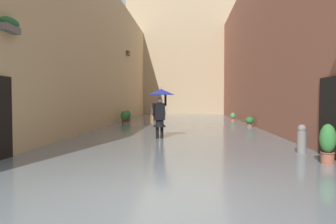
{
  "coord_description": "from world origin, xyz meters",
  "views": [
    {
      "loc": [
        -0.48,
        4.86,
        1.62
      ],
      "look_at": [
        0.24,
        -6.48,
        1.17
      ],
      "focal_mm": 33.82,
      "sensor_mm": 36.0,
      "label": 1
    }
  ],
  "objects": [
    {
      "name": "building_facade_left",
      "position": [
        -5.02,
        -13.8,
        4.59
      ],
      "size": [
        2.04,
        31.61,
        9.17
      ],
      "color": "#935642",
      "rests_on": "ground_plane"
    },
    {
      "name": "flood_water",
      "position": [
        0.0,
        -13.8,
        0.07
      ],
      "size": [
        9.03,
        33.61,
        0.14
      ],
      "primitive_type": "cube",
      "color": "slate",
      "rests_on": "ground_plane"
    },
    {
      "name": "potted_plant_mid_right",
      "position": [
        3.59,
        -16.18,
        0.48
      ],
      "size": [
        0.45,
        0.45,
        0.92
      ],
      "color": "#9E563D",
      "rests_on": "ground_plane"
    },
    {
      "name": "ground_plane",
      "position": [
        0.0,
        -13.8,
        0.0
      ],
      "size": [
        69.01,
        69.01,
        0.0
      ],
      "primitive_type": "plane",
      "color": "#605B56"
    },
    {
      "name": "person_wading",
      "position": [
        0.57,
        -7.08,
        1.48
      ],
      "size": [
        1.03,
        1.03,
        2.09
      ],
      "color": "black",
      "rests_on": "ground_plane"
    },
    {
      "name": "mooring_bollard",
      "position": [
        -3.61,
        -4.01,
        0.47
      ],
      "size": [
        0.25,
        0.25,
        0.94
      ],
      "color": "slate",
      "rests_on": "ground_plane"
    },
    {
      "name": "potted_plant_mid_left",
      "position": [
        -3.69,
        -2.59,
        0.58
      ],
      "size": [
        0.36,
        0.36,
        1.06
      ],
      "color": "brown",
      "rests_on": "ground_plane"
    },
    {
      "name": "potted_plant_near_left",
      "position": [
        -3.57,
        -17.16,
        0.37
      ],
      "size": [
        0.34,
        0.34,
        0.71
      ],
      "color": "#9E563D",
      "rests_on": "ground_plane"
    },
    {
      "name": "building_facade_far",
      "position": [
        0.0,
        -28.51,
        6.67
      ],
      "size": [
        11.83,
        1.8,
        13.33
      ],
      "primitive_type": "cube",
      "color": "tan",
      "rests_on": "ground_plane"
    },
    {
      "name": "building_facade_right",
      "position": [
        5.02,
        -13.8,
        4.23
      ],
      "size": [
        2.04,
        31.61,
        8.46
      ],
      "color": "tan",
      "rests_on": "ground_plane"
    },
    {
      "name": "potted_plant_far_left",
      "position": [
        -3.79,
        -12.37,
        0.39
      ],
      "size": [
        0.42,
        0.42,
        0.69
      ],
      "color": "brown",
      "rests_on": "ground_plane"
    },
    {
      "name": "potted_plant_far_right",
      "position": [
        3.61,
        -15.13,
        0.5
      ],
      "size": [
        0.44,
        0.44,
        0.91
      ],
      "color": "brown",
      "rests_on": "ground_plane"
    }
  ]
}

